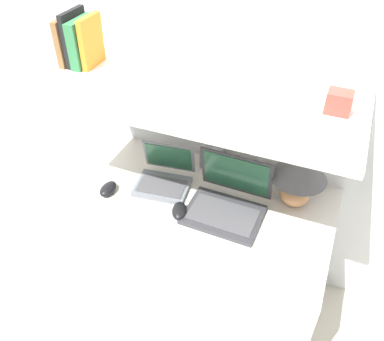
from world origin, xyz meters
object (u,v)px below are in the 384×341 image
table_lamp (299,172)px  laptop_small (164,177)px  book_brown (70,40)px  laptop_large (228,201)px  shelf_gadget (339,102)px  book_black (75,37)px  book_orange (91,42)px  book_green (83,42)px  computer_mouse (179,211)px  second_mouse (108,189)px  router_box (211,158)px

table_lamp → laptop_small: table_lamp is taller
laptop_small → book_brown: bearing=178.3°
laptop_large → shelf_gadget: size_ratio=3.89×
book_black → book_orange: 0.07m
book_brown → laptop_small: bearing=-1.7°
table_lamp → book_black: (-0.95, -0.09, 0.46)m
book_black → book_green: book_black is taller
computer_mouse → book_brown: size_ratio=0.65×
table_lamp → laptop_small: size_ratio=0.98×
book_green → laptop_small: bearing=-2.0°
book_brown → book_black: 0.03m
computer_mouse → book_brown: (-0.54, 0.17, 0.60)m
computer_mouse → book_black: (-0.51, 0.17, 0.61)m
book_green → second_mouse: bearing=-53.0°
laptop_large → shelf_gadget: (0.34, 0.06, 0.52)m
book_orange → shelf_gadget: size_ratio=2.39×
laptop_small → shelf_gadget: shelf_gadget is taller
laptop_large → book_green: bearing=174.4°
table_lamp → router_box: bearing=166.9°
computer_mouse → book_orange: 0.77m
laptop_small → table_lamp: bearing=9.8°
laptop_small → second_mouse: (-0.21, -0.15, -0.02)m
laptop_small → book_orange: (-0.29, 0.01, 0.59)m
second_mouse → router_box: router_box is taller
book_black → table_lamp: bearing=5.4°
laptop_large → laptop_small: laptop_large is taller
table_lamp → computer_mouse: 0.53m
laptop_large → book_green: (-0.66, 0.06, 0.57)m
laptop_large → second_mouse: bearing=-169.4°
shelf_gadget → table_lamp: bearing=132.6°
laptop_small → book_brown: size_ratio=1.46×
router_box → second_mouse: bearing=-136.1°
book_green → router_box: bearing=20.9°
laptop_large → table_lamp: bearing=31.0°
table_lamp → book_black: bearing=-174.6°
laptop_large → computer_mouse: laptop_large is taller
router_box → shelf_gadget: bearing=-20.4°
laptop_small → book_orange: size_ratio=1.35×
book_brown → book_orange: (0.10, 0.00, 0.01)m
laptop_small → book_black: bearing=178.2°
laptop_large → shelf_gadget: 0.62m
second_mouse → book_brown: (-0.19, 0.16, 0.60)m
second_mouse → book_black: size_ratio=0.49×
computer_mouse → book_orange: bearing=158.8°
computer_mouse → laptop_small: bearing=132.5°
second_mouse → router_box: 0.51m
book_brown → shelf_gadget: bearing=0.0°
book_brown → shelf_gadget: book_brown is taller
second_mouse → book_green: (-0.12, 0.16, 0.60)m
laptop_large → book_orange: 0.85m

